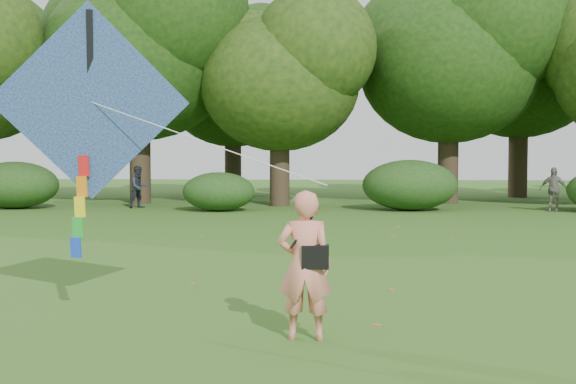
# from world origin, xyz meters

# --- Properties ---
(ground) EXTENTS (100.00, 100.00, 0.00)m
(ground) POSITION_xyz_m (0.00, 0.00, 0.00)
(ground) COLOR #265114
(ground) RESTS_ON ground
(man_kite_flyer) EXTENTS (0.62, 0.41, 1.68)m
(man_kite_flyer) POSITION_xyz_m (-0.00, -0.97, 0.84)
(man_kite_flyer) COLOR #E9846D
(man_kite_flyer) RESTS_ON ground
(bystander_left) EXTENTS (0.99, 1.00, 1.63)m
(bystander_left) POSITION_xyz_m (-7.32, 18.38, 0.81)
(bystander_left) COLOR #242830
(bystander_left) RESTS_ON ground
(bystander_right) EXTENTS (1.02, 0.75, 1.61)m
(bystander_right) POSITION_xyz_m (8.18, 17.89, 0.80)
(bystander_right) COLOR slate
(bystander_right) RESTS_ON ground
(crossbody_bag) EXTENTS (0.43, 0.20, 0.69)m
(crossbody_bag) POSITION_xyz_m (0.11, -1.01, 0.95)
(crossbody_bag) COLOR black
(crossbody_bag) RESTS_ON ground
(flying_kite) EXTENTS (4.20, 1.23, 3.20)m
(flying_kite) POSITION_xyz_m (-2.74, -0.08, 2.69)
(flying_kite) COLOR #264FA6
(flying_kite) RESTS_ON ground
(tree_line) EXTENTS (54.70, 15.30, 9.48)m
(tree_line) POSITION_xyz_m (1.67, 22.88, 5.60)
(tree_line) COLOR #3A2D1E
(tree_line) RESTS_ON ground
(shrub_band) EXTENTS (39.15, 3.22, 1.88)m
(shrub_band) POSITION_xyz_m (-0.72, 17.60, 0.86)
(shrub_band) COLOR #264919
(shrub_band) RESTS_ON ground
(fallen_leaves) EXTENTS (11.41, 12.44, 0.01)m
(fallen_leaves) POSITION_xyz_m (-0.00, 5.47, 0.01)
(fallen_leaves) COLOR #9A5D2A
(fallen_leaves) RESTS_ON ground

